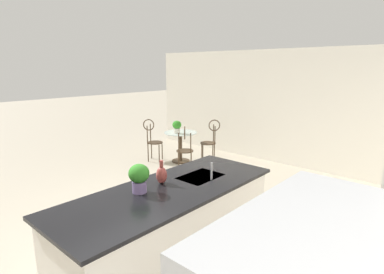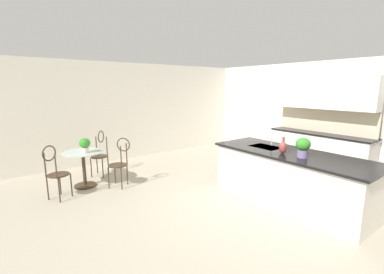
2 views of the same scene
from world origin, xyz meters
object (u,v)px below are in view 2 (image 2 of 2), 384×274
at_px(potted_plant_counter_near, 303,146).
at_px(vase_on_counter, 283,147).
at_px(bistro_table, 84,166).
at_px(potted_plant_on_table, 85,145).
at_px(chair_near_window, 100,151).
at_px(chair_by_island, 55,170).
at_px(chair_toward_desk, 120,160).

height_order(potted_plant_counter_near, vase_on_counter, potted_plant_counter_near).
bearing_deg(bistro_table, potted_plant_on_table, 5.61).
xyz_separation_m(chair_near_window, potted_plant_on_table, (0.66, -0.50, 0.34)).
height_order(chair_near_window, chair_by_island, same).
bearing_deg(chair_by_island, chair_toward_desk, 85.27).
relative_size(bistro_table, vase_on_counter, 2.78).
bearing_deg(potted_plant_counter_near, potted_plant_on_table, -141.42).
xyz_separation_m(chair_toward_desk, potted_plant_counter_near, (2.82, 1.95, 0.53)).
bearing_deg(potted_plant_counter_near, vase_on_counter, -177.36).
distance_m(chair_near_window, potted_plant_counter_near, 4.36).
xyz_separation_m(potted_plant_on_table, vase_on_counter, (2.82, 2.51, 0.12)).
relative_size(chair_toward_desk, potted_plant_counter_near, 3.18).
distance_m(chair_by_island, potted_plant_counter_near, 4.32).
bearing_deg(vase_on_counter, potted_plant_counter_near, 2.64).
relative_size(chair_by_island, potted_plant_on_table, 3.45).
distance_m(potted_plant_on_table, potted_plant_counter_near, 4.06).
distance_m(bistro_table, vase_on_counter, 3.93).
bearing_deg(chair_by_island, vase_on_counter, 50.45).
height_order(chair_by_island, vase_on_counter, vase_on_counter).
relative_size(chair_near_window, chair_by_island, 1.00).
xyz_separation_m(bistro_table, chair_near_window, (-0.52, 0.51, 0.13)).
height_order(chair_by_island, potted_plant_on_table, same).
bearing_deg(bistro_table, potted_plant_counter_near, 37.53).
height_order(chair_near_window, chair_toward_desk, same).
height_order(chair_near_window, vase_on_counter, vase_on_counter).
height_order(potted_plant_on_table, vase_on_counter, vase_on_counter).
distance_m(bistro_table, chair_toward_desk, 0.77).
relative_size(chair_near_window, potted_plant_counter_near, 3.18).
bearing_deg(chair_by_island, bistro_table, 122.93).
bearing_deg(chair_toward_desk, chair_near_window, -175.70).
height_order(chair_toward_desk, vase_on_counter, vase_on_counter).
relative_size(chair_by_island, chair_toward_desk, 1.00).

